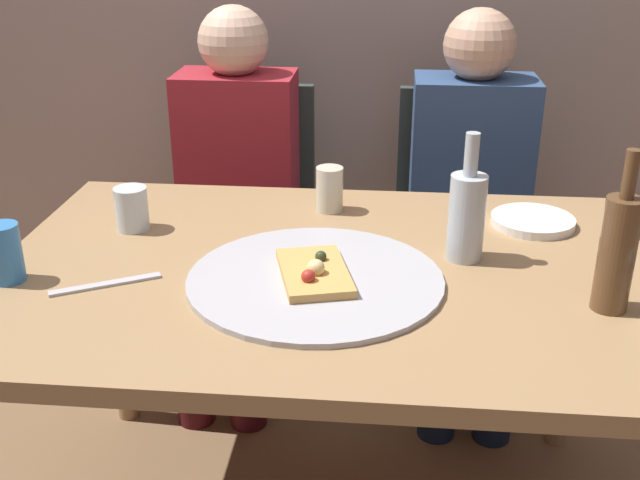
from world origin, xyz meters
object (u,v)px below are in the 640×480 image
object	(u,v)px
wine_glass	(330,189)
plate_stack	(533,221)
tumbler_near	(132,209)
soda_can	(5,253)
guest_in_sweater	(234,187)
wine_bottle	(617,251)
pizza_tray	(315,280)
table_knife	(106,284)
dining_table	(325,298)
beer_bottle	(467,214)
chair_left	(244,208)
chair_right	(464,215)
guest_in_beanie	(471,194)
pizza_slice_last	(314,272)

from	to	relation	value
wine_glass	plate_stack	bearing A→B (deg)	-5.92
tumbler_near	soda_can	bearing A→B (deg)	-119.59
tumbler_near	guest_in_sweater	xyz separation A→B (m)	(0.12, 0.57, -0.14)
wine_glass	wine_bottle	bearing A→B (deg)	-38.95
pizza_tray	table_knife	world-z (taller)	pizza_tray
dining_table	soda_can	world-z (taller)	soda_can
dining_table	wine_glass	xyz separation A→B (m)	(-0.02, 0.32, 0.13)
wine_bottle	beer_bottle	xyz separation A→B (m)	(-0.26, 0.20, -0.02)
table_knife	chair_left	bearing A→B (deg)	56.69
chair_left	chair_right	bearing A→B (deg)	-180.00
plate_stack	guest_in_sweater	distance (m)	0.94
dining_table	tumbler_near	size ratio (longest dim) A/B	13.73
table_knife	guest_in_sweater	bearing A→B (deg)	55.87
wine_glass	guest_in_beanie	distance (m)	0.58
pizza_slice_last	tumbler_near	size ratio (longest dim) A/B	2.42
pizza_tray	soda_can	bearing A→B (deg)	-175.38
pizza_tray	wine_bottle	world-z (taller)	wine_bottle
plate_stack	tumbler_near	bearing A→B (deg)	-173.17
wine_bottle	beer_bottle	distance (m)	0.33
pizza_tray	guest_in_beanie	world-z (taller)	guest_in_beanie
guest_in_sweater	table_knife	bearing A→B (deg)	84.50
wine_glass	table_knife	world-z (taller)	wine_glass
wine_bottle	beer_bottle	bearing A→B (deg)	141.49
wine_bottle	guest_in_beanie	bearing A→B (deg)	101.57
tumbler_near	guest_in_sweater	size ratio (longest dim) A/B	0.09
soda_can	chair_left	world-z (taller)	chair_left
beer_bottle	chair_right	world-z (taller)	beer_bottle
dining_table	pizza_slice_last	world-z (taller)	pizza_slice_last
pizza_slice_last	pizza_tray	bearing A→B (deg)	33.98
chair_right	guest_in_sweater	bearing A→B (deg)	11.90
pizza_tray	plate_stack	size ratio (longest dim) A/B	2.64
plate_stack	wine_glass	bearing A→B (deg)	174.08
pizza_tray	wine_glass	size ratio (longest dim) A/B	4.65
chair_left	chair_right	world-z (taller)	same
guest_in_sweater	pizza_slice_last	bearing A→B (deg)	112.35
chair_right	tumbler_near	bearing A→B (deg)	40.55
wine_glass	plate_stack	xyz separation A→B (m)	(0.49, -0.05, -0.05)
pizza_tray	guest_in_sweater	world-z (taller)	guest_in_sweater
wine_glass	soda_can	distance (m)	0.76
dining_table	wine_glass	world-z (taller)	wine_glass
plate_stack	chair_left	world-z (taller)	chair_left
tumbler_near	plate_stack	xyz separation A→B (m)	(0.94, 0.11, -0.04)
tumbler_near	beer_bottle	bearing A→B (deg)	-6.88
dining_table	tumbler_near	distance (m)	0.51
pizza_slice_last	wine_bottle	size ratio (longest dim) A/B	0.79
pizza_tray	beer_bottle	size ratio (longest dim) A/B	1.87
beer_bottle	chair_right	distance (m)	0.88
plate_stack	guest_in_beanie	size ratio (longest dim) A/B	0.17
soda_can	chair_left	xyz separation A→B (m)	(0.28, 1.01, -0.28)
pizza_tray	wine_glass	xyz separation A→B (m)	(-0.01, 0.40, 0.05)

